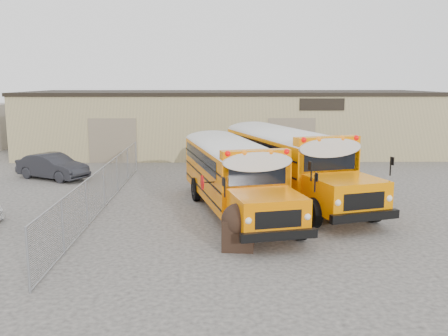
{
  "coord_description": "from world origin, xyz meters",
  "views": [
    {
      "loc": [
        -1.18,
        -18.33,
        5.46
      ],
      "look_at": [
        -0.76,
        3.69,
        1.6
      ],
      "focal_mm": 40.0,
      "sensor_mm": 36.0,
      "label": 1
    }
  ],
  "objects_px": {
    "tarp_bundle": "(238,226)",
    "car_dark": "(52,166)",
    "school_bus_left": "(204,150)",
    "school_bus_right": "(239,141)"
  },
  "relations": [
    {
      "from": "school_bus_right",
      "to": "tarp_bundle",
      "type": "height_order",
      "value": "school_bus_right"
    },
    {
      "from": "tarp_bundle",
      "to": "car_dark",
      "type": "distance_m",
      "value": 15.57
    },
    {
      "from": "school_bus_left",
      "to": "school_bus_right",
      "type": "relative_size",
      "value": 0.93
    },
    {
      "from": "tarp_bundle",
      "to": "car_dark",
      "type": "bearing_deg",
      "value": 129.36
    },
    {
      "from": "school_bus_right",
      "to": "tarp_bundle",
      "type": "distance_m",
      "value": 13.78
    },
    {
      "from": "tarp_bundle",
      "to": "car_dark",
      "type": "height_order",
      "value": "tarp_bundle"
    },
    {
      "from": "school_bus_left",
      "to": "car_dark",
      "type": "distance_m",
      "value": 8.67
    },
    {
      "from": "school_bus_right",
      "to": "car_dark",
      "type": "xyz_separation_m",
      "value": [
        -10.59,
        -1.68,
        -1.2
      ]
    },
    {
      "from": "school_bus_right",
      "to": "tarp_bundle",
      "type": "relative_size",
      "value": 7.56
    },
    {
      "from": "school_bus_left",
      "to": "car_dark",
      "type": "bearing_deg",
      "value": 173.7
    }
  ]
}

